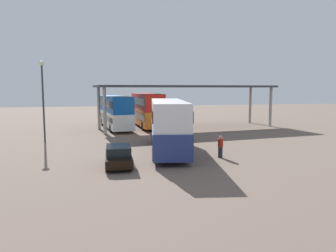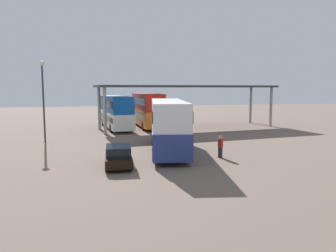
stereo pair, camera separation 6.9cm
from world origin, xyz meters
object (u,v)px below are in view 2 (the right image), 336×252
object	(u,v)px
double_decker_mid_row	(147,109)
pedestrian_waiting	(220,147)
parked_hatchback	(118,156)
double_decker_main	(168,123)
double_decker_near_canopy	(115,111)
lamppost_tall	(43,91)

from	to	relation	value
double_decker_mid_row	pedestrian_waiting	world-z (taller)	double_decker_mid_row
parked_hatchback	double_decker_mid_row	xyz separation A→B (m)	(4.98, 20.41, 1.68)
double_decker_main	pedestrian_waiting	xyz separation A→B (m)	(3.13, -3.31, -1.42)
parked_hatchback	pedestrian_waiting	world-z (taller)	pedestrian_waiting
double_decker_mid_row	double_decker_near_canopy	bearing A→B (deg)	97.80
double_decker_mid_row	lamppost_tall	world-z (taller)	lamppost_tall
double_decker_mid_row	lamppost_tall	distance (m)	14.92
parked_hatchback	pedestrian_waiting	distance (m)	7.41
lamppost_tall	double_decker_mid_row	bearing A→B (deg)	41.64
double_decker_mid_row	lamppost_tall	size ratio (longest dim) A/B	1.43
double_decker_near_canopy	pedestrian_waiting	size ratio (longest dim) A/B	7.20
double_decker_main	double_decker_mid_row	distance (m)	16.11
double_decker_mid_row	lamppost_tall	xyz separation A→B (m)	(-11.01, -9.79, 2.35)
parked_hatchback	double_decker_mid_row	size ratio (longest dim) A/B	0.39
double_decker_near_canopy	lamppost_tall	size ratio (longest dim) A/B	1.55
double_decker_mid_row	pedestrian_waiting	xyz separation A→B (m)	(2.36, -19.41, -1.57)
double_decker_main	double_decker_near_canopy	world-z (taller)	double_decker_near_canopy
parked_hatchback	double_decker_near_canopy	size ratio (longest dim) A/B	0.36
double_decker_near_canopy	double_decker_mid_row	xyz separation A→B (m)	(4.07, 0.73, 0.14)
parked_hatchback	double_decker_mid_row	distance (m)	21.08
parked_hatchback	double_decker_near_canopy	world-z (taller)	double_decker_near_canopy
lamppost_tall	double_decker_main	bearing A→B (deg)	-31.61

